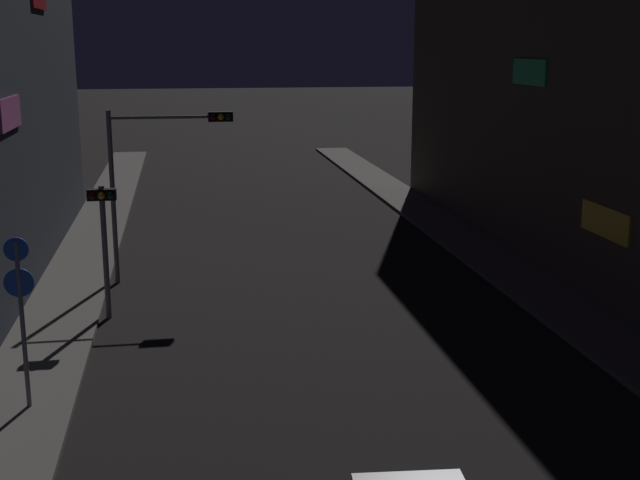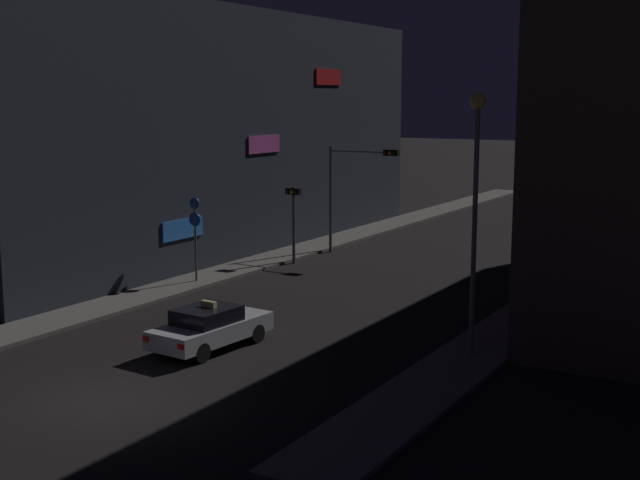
# 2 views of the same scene
# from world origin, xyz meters

# --- Properties ---
(sidewalk_left) EXTENTS (2.28, 59.47, 0.15)m
(sidewalk_left) POSITION_xyz_m (-7.36, 27.73, 0.07)
(sidewalk_left) COLOR #5B5651
(sidewalk_left) RESTS_ON ground_plane
(sidewalk_right) EXTENTS (2.28, 59.47, 0.15)m
(sidewalk_right) POSITION_xyz_m (7.36, 27.73, 0.07)
(sidewalk_right) COLOR #5B5651
(sidewalk_right) RESTS_ON ground_plane
(building_facade_right) EXTENTS (8.08, 30.49, 14.72)m
(building_facade_right) POSITION_xyz_m (12.50, 24.01, 7.36)
(building_facade_right) COLOR #473D33
(building_facade_right) RESTS_ON ground_plane
(traffic_light_overhead) EXTENTS (4.02, 0.42, 5.69)m
(traffic_light_overhead) POSITION_xyz_m (-4.52, 23.10, 4.08)
(traffic_light_overhead) COLOR slate
(traffic_light_overhead) RESTS_ON ground_plane
(traffic_light_left_kerb) EXTENTS (0.80, 0.42, 3.88)m
(traffic_light_left_kerb) POSITION_xyz_m (-5.97, 19.37, 2.77)
(traffic_light_left_kerb) COLOR slate
(traffic_light_left_kerb) RESTS_ON ground_plane
(sign_pole_left) EXTENTS (0.62, 0.10, 3.73)m
(sign_pole_left) POSITION_xyz_m (-7.15, 13.09, 2.38)
(sign_pole_left) COLOR slate
(sign_pole_left) RESTS_ON sidewalk_left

